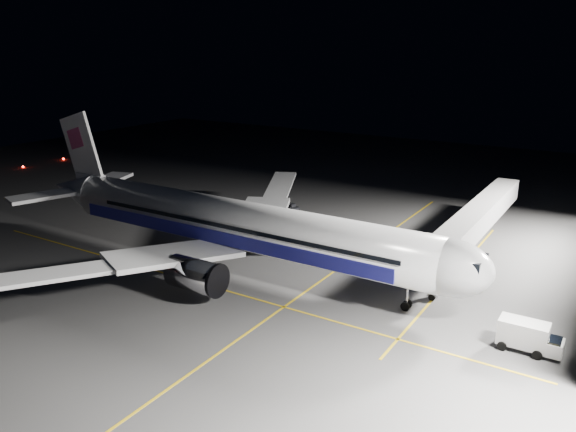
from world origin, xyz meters
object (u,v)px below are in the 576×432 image
Objects in this scene: service_truck at (529,336)px; safety_cone_a at (211,244)px; airliner at (231,224)px; jet_bridge at (474,221)px; safety_cone_b at (292,243)px; safety_cone_c at (266,244)px; baggage_tug at (292,209)px.

safety_cone_a is at bearing 171.00° from service_truck.
jet_bridge is (23.08, 18.06, -0.58)m from airliner.
safety_cone_b is (8.88, 5.71, 0.00)m from safety_cone_a.
service_truck is 34.92m from safety_cone_c.
safety_cone_c is at bearing 30.72° from safety_cone_a.
airliner reaches higher than safety_cone_a.
airliner is 9.10m from safety_cone_c.
service_truck is 40.18m from safety_cone_a.
jet_bridge is 22.77m from safety_cone_b.
safety_cone_c is at bearing 92.77° from airliner.
safety_cone_a is at bearing 148.58° from airliner.
jet_bridge is 6.59× the size of service_truck.
safety_cone_b is at bearing 32.72° from safety_cone_a.
service_truck is at bearing -20.79° from safety_cone_b.
service_truck is (33.16, -2.00, -3.74)m from airliner.
jet_bridge is at bearing 38.04° from airliner.
safety_cone_a is 0.92× the size of safety_cone_c.
baggage_tug is (-38.26, 23.63, -0.67)m from service_truck.
baggage_tug is (-5.10, 21.63, -4.42)m from airliner.
airliner is at bearing -59.87° from baggage_tug.
safety_cone_c is at bearing -156.11° from jet_bridge.
airliner reaches higher than safety_cone_b.
jet_bridge reaches higher than safety_cone_a.
airliner is 29.31m from jet_bridge.
safety_cone_c reaches higher than safety_cone_b.
safety_cone_b is 3.38m from safety_cone_c.
safety_cone_c is (4.73, -13.96, -0.46)m from baggage_tug.
service_truck is at bearing -3.45° from airliner.
jet_bridge is 64.12× the size of safety_cone_b.
jet_bridge is at bearing 9.64° from baggage_tug.
jet_bridge reaches higher than baggage_tug.
safety_cone_a is at bearing -147.28° from safety_cone_b.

